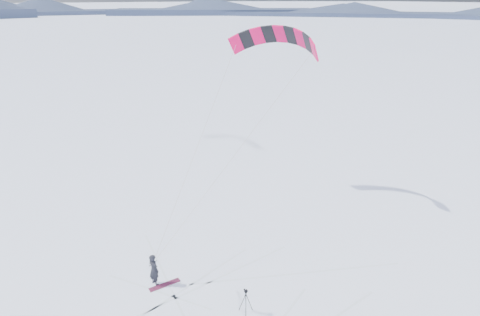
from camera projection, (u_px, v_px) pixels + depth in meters
horizon_hills at (201, 269)px, 16.89m from camera, size 704.00×704.42×8.00m
snowkiter at (155, 284)px, 20.33m from camera, size 0.56×0.72×1.75m
snowboard at (165, 285)px, 20.23m from camera, size 1.61×0.36×0.04m
tripod at (246, 298)px, 18.15m from camera, size 0.60×0.67×1.32m
power_kite at (276, 41)px, 26.10m from camera, size 13.03×8.03×10.55m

